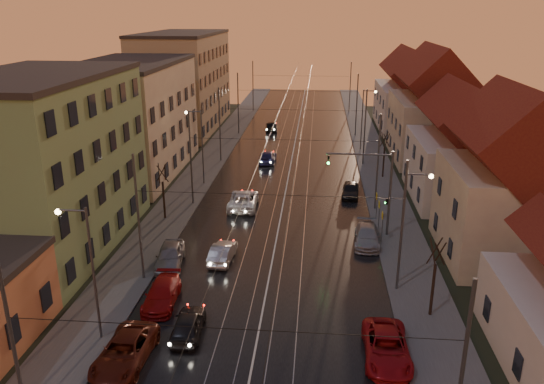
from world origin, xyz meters
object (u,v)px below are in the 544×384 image
(parked_left_1, at_px, (125,351))
(parked_right_2, at_px, (350,190))
(driving_car_0, at_px, (188,324))
(parked_left_2, at_px, (162,294))
(parked_right_0, at_px, (387,347))
(parked_left_3, at_px, (170,255))
(street_lamp_3, at_px, (365,114))
(driving_car_1, at_px, (223,252))
(driving_car_2, at_px, (243,200))
(driving_car_4, at_px, (272,126))
(street_lamp_1, at_px, (408,217))
(traffic_light_mast, at_px, (378,183))
(street_lamp_0, at_px, (87,261))
(parked_right_1, at_px, (367,236))
(driving_car_3, at_px, (268,157))
(street_lamp_2, at_px, (199,140))

(parked_left_1, xyz_separation_m, parked_right_2, (13.19, 27.48, -0.03))
(driving_car_0, height_order, parked_left_2, driving_car_0)
(parked_right_0, bearing_deg, parked_left_3, 146.76)
(driving_car_0, relative_size, parked_left_1, 0.79)
(parked_left_1, xyz_separation_m, parked_left_3, (-0.67, 11.26, 0.07))
(street_lamp_3, height_order, driving_car_1, street_lamp_3)
(driving_car_0, height_order, parked_right_0, parked_right_0)
(street_lamp_3, distance_m, driving_car_2, 26.17)
(driving_car_4, relative_size, parked_left_2, 0.94)
(street_lamp_1, xyz_separation_m, driving_car_1, (-12.77, 2.37, -4.20))
(street_lamp_1, bearing_deg, driving_car_4, 105.59)
(driving_car_4, xyz_separation_m, parked_left_3, (-3.45, -45.32, 0.04))
(parked_left_3, relative_size, parked_right_2, 1.14)
(traffic_light_mast, relative_size, driving_car_0, 1.78)
(driving_car_0, bearing_deg, parked_left_1, 43.47)
(parked_left_1, bearing_deg, street_lamp_0, 143.70)
(parked_left_2, xyz_separation_m, parked_right_1, (13.66, 10.22, 0.02))
(parked_right_1, bearing_deg, driving_car_0, -126.19)
(driving_car_2, relative_size, parked_right_0, 1.09)
(driving_car_3, bearing_deg, street_lamp_0, 80.37)
(street_lamp_3, relative_size, driving_car_2, 1.43)
(driving_car_3, height_order, parked_right_0, parked_right_0)
(driving_car_0, relative_size, driving_car_4, 0.93)
(street_lamp_3, bearing_deg, traffic_light_mast, -92.27)
(driving_car_4, relative_size, parked_right_1, 0.91)
(street_lamp_2, distance_m, driving_car_1, 18.92)
(street_lamp_0, distance_m, street_lamp_2, 28.00)
(parked_right_1, bearing_deg, parked_right_2, 97.33)
(parked_left_3, distance_m, parked_right_1, 15.39)
(driving_car_0, relative_size, parked_right_1, 0.85)
(driving_car_0, height_order, parked_left_3, parked_left_3)
(driving_car_1, xyz_separation_m, parked_right_2, (10.18, 15.17, 0.00))
(street_lamp_0, xyz_separation_m, driving_car_1, (5.44, 10.37, -4.20))
(parked_left_1, height_order, parked_left_2, parked_left_1)
(street_lamp_3, height_order, parked_left_2, street_lamp_3)
(street_lamp_1, height_order, driving_car_1, street_lamp_1)
(driving_car_0, xyz_separation_m, parked_right_2, (10.49, 24.65, -0.01))
(parked_left_2, distance_m, parked_right_1, 17.06)
(parked_right_0, bearing_deg, parked_right_2, 91.92)
(driving_car_0, xyz_separation_m, parked_left_3, (-3.37, 8.43, 0.09))
(driving_car_1, bearing_deg, traffic_light_mast, -150.86)
(traffic_light_mast, bearing_deg, parked_right_2, 98.84)
(driving_car_1, height_order, parked_right_2, parked_right_2)
(street_lamp_2, bearing_deg, parked_left_1, -85.37)
(street_lamp_2, relative_size, parked_right_1, 1.67)
(street_lamp_3, xyz_separation_m, driving_car_2, (-12.77, -22.48, -4.11))
(traffic_light_mast, xyz_separation_m, parked_left_2, (-14.43, -11.94, -3.93))
(parked_left_2, relative_size, parked_right_0, 0.91)
(street_lamp_3, bearing_deg, parked_right_0, -92.64)
(driving_car_1, relative_size, parked_left_1, 0.81)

